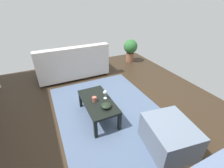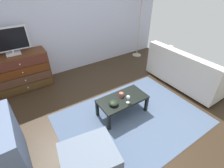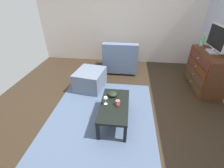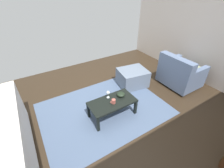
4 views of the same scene
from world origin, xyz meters
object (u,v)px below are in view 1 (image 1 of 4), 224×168
object	(u,v)px
coffee_table	(98,103)
potted_plant	(130,48)
bowl_decorative	(106,106)
ottoman	(169,136)
wine_glass	(105,93)
couch_large	(73,64)
mug	(94,99)

from	to	relation	value
coffee_table	potted_plant	world-z (taller)	potted_plant
bowl_decorative	ottoman	bearing A→B (deg)	-142.08
wine_glass	bowl_decorative	distance (m)	0.27
bowl_decorative	potted_plant	xyz separation A→B (m)	(2.35, -1.88, 0.03)
couch_large	ottoman	size ratio (longest dim) A/B	2.56
mug	ottoman	world-z (taller)	mug
mug	ottoman	xyz separation A→B (m)	(-1.04, -0.73, -0.19)
couch_large	ottoman	distance (m)	2.96
bowl_decorative	ottoman	xyz separation A→B (m)	(-0.80, -0.62, -0.19)
wine_glass	mug	bearing A→B (deg)	90.12
couch_large	ottoman	world-z (taller)	couch_large
ottoman	potted_plant	bearing A→B (deg)	-21.81
potted_plant	ottoman	bearing A→B (deg)	158.19
coffee_table	ottoman	bearing A→B (deg)	-146.76
coffee_table	wine_glass	size ratio (longest dim) A/B	5.84
potted_plant	bowl_decorative	bearing A→B (deg)	141.35
bowl_decorative	coffee_table	bearing A→B (deg)	13.54
couch_large	potted_plant	distance (m)	1.97
bowl_decorative	couch_large	xyz separation A→B (m)	(2.08, 0.07, -0.07)
wine_glass	mug	world-z (taller)	wine_glass
ottoman	mug	bearing A→B (deg)	35.13
wine_glass	ottoman	size ratio (longest dim) A/B	0.22
coffee_table	couch_large	distance (m)	1.84
couch_large	potted_plant	xyz separation A→B (m)	(0.27, -1.95, 0.10)
mug	couch_large	distance (m)	1.83
wine_glass	mug	size ratio (longest dim) A/B	1.38
couch_large	potted_plant	size ratio (longest dim) A/B	2.49
wine_glass	couch_large	size ratio (longest dim) A/B	0.09
mug	ottoman	distance (m)	1.29
bowl_decorative	couch_large	bearing A→B (deg)	1.90
couch_large	potted_plant	world-z (taller)	couch_large
mug	bowl_decorative	distance (m)	0.27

